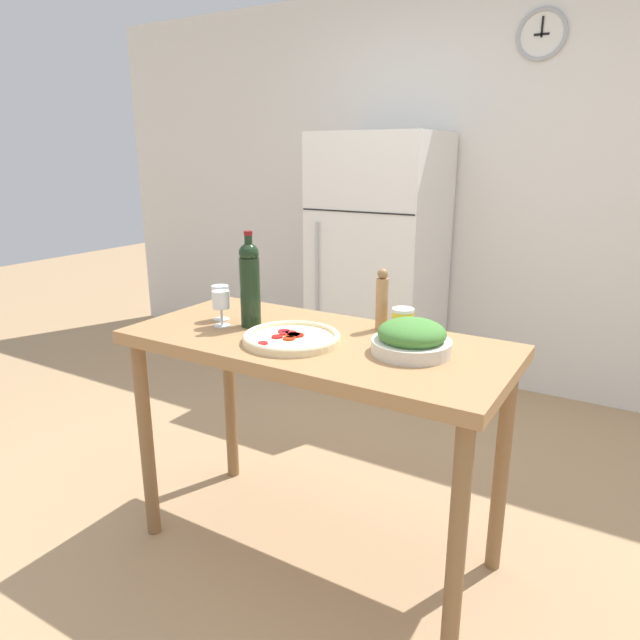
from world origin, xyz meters
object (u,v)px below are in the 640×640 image
Objects in this scene: homemade_pizza at (292,338)px; salt_canister at (403,322)px; wine_glass_near at (221,302)px; wine_glass_far at (220,296)px; wine_bottle at (251,282)px; pepper_mill at (382,300)px; salad_bowl at (412,339)px; refrigerator at (379,263)px.

homemade_pizza is 0.41m from salt_canister.
wine_glass_far is (-0.06, 0.07, -0.00)m from wine_glass_near.
wine_bottle is at bearing -1.83° from wine_glass_far.
salt_canister is (0.71, 0.18, -0.05)m from wine_glass_far.
wine_bottle reaches higher than pepper_mill.
wine_glass_near is at bearing -158.80° from salt_canister.
wine_glass_far reaches higher than salt_canister.
salt_canister is (-0.10, 0.17, -0.00)m from salad_bowl.
refrigerator is 11.93× the size of wine_glass_near.
wine_glass_near is at bearing -173.78° from salad_bowl.
pepper_mill is at bearing 164.14° from salt_canister.
salad_bowl is 0.43m from homemade_pizza.
pepper_mill is 0.67× the size of homemade_pizza.
wine_bottle is 0.30m from homemade_pizza.
pepper_mill is 0.87× the size of salad_bowl.
wine_bottle reaches higher than salad_bowl.
wine_bottle is at bearing -154.42° from pepper_mill.
salad_bowl is 0.20m from salt_canister.
wine_glass_near is 0.09m from wine_glass_far.
wine_glass_far is 0.42m from homemade_pizza.
salt_canister is (0.31, 0.28, 0.04)m from homemade_pizza.
refrigerator is at bearing 99.17° from wine_bottle.
wine_glass_far is at bearing 132.15° from wine_glass_near.
wine_glass_near is at bearing 175.82° from homemade_pizza.
wine_glass_near reaches higher than salt_canister.
refrigerator is 1.83m from wine_glass_near.
salad_bowl is (0.20, -0.20, -0.06)m from pepper_mill.
homemade_pizza is at bearing -138.02° from salt_canister.
wine_bottle is at bearing 33.05° from wine_glass_near.
salt_canister is at bearing 18.87° from wine_bottle.
salad_bowl is (0.81, 0.01, -0.05)m from wine_glass_far.
pepper_mill reaches higher than wine_glass_near.
homemade_pizza is (0.40, -0.09, -0.08)m from wine_glass_far.
pepper_mill is (0.45, 0.22, -0.06)m from wine_bottle.
wine_bottle is 2.62× the size of wine_glass_near.
wine_glass_far is 0.40× the size of homemade_pizza.
refrigerator reaches higher than homemade_pizza.
wine_glass_far is 0.73m from salt_canister.
wine_glass_near is 0.52× the size of salad_bowl.
wine_bottle is at bearing 160.20° from homemade_pizza.
homemade_pizza is at bearing -165.42° from salad_bowl.
refrigerator reaches higher than wine_bottle.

